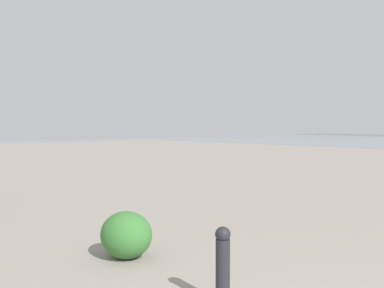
% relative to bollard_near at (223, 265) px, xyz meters
% --- Properties ---
extents(bollard_near, '(0.13, 0.13, 0.67)m').
position_rel_bollard_near_xyz_m(bollard_near, '(0.00, 0.00, 0.00)').
color(bollard_near, '#232328').
rests_on(bollard_near, ground).
extents(shrub_round, '(0.63, 0.56, 0.53)m').
position_rel_bollard_near_xyz_m(shrub_round, '(1.63, -0.17, -0.09)').
color(shrub_round, '#387533').
rests_on(shrub_round, ground).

